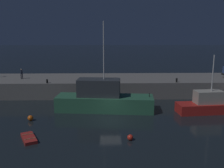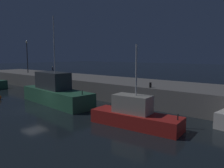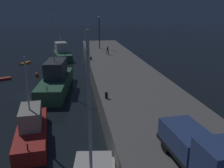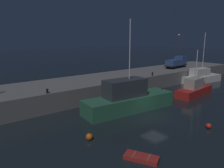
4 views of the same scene
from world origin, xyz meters
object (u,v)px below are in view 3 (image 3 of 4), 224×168
Objects in this scene: dinghy_orange_near at (2,79)px; rowboat_white_mid at (25,63)px; bollard_west at (106,95)px; fishing_boat_orange at (32,128)px; mooring_buoy_mid at (37,75)px; fishing_boat_blue at (62,53)px; utility_truck at (200,151)px; lamp_post_west at (99,30)px; dockworker at (108,50)px; bollard_central at (91,58)px; fishing_boat_white at (56,80)px.

dinghy_orange_near is 1.03× the size of rowboat_white_mid.
dinghy_orange_near is 23.22m from bollard_west.
rowboat_white_mid is at bearing -156.60° from bollard_west.
fishing_boat_orange reaches higher than mooring_buoy_mid.
fishing_boat_blue is 3.77× the size of rowboat_white_mid.
mooring_buoy_mid is (-21.65, -2.54, -0.69)m from fishing_boat_orange.
dinghy_orange_near is (-20.29, -7.74, -0.85)m from fishing_boat_orange.
rowboat_white_mid is at bearing -158.69° from utility_truck.
bollard_west is (30.41, 13.16, 2.69)m from rowboat_white_mid.
fishing_boat_orange is 7.41m from bollard_west.
bollard_west is at bearing -4.60° from lamp_post_west.
dinghy_orange_near is 19.22m from dockworker.
utility_truck is at bearing 30.91° from dinghy_orange_near.
bollard_central is (14.95, 5.63, 1.47)m from fishing_boat_blue.
fishing_boat_orange is 22.76m from bollard_central.
lamp_post_west is 11.20× the size of bollard_west.
rowboat_white_mid is at bearing -158.70° from fishing_boat_white.
bollard_west is at bearing -164.31° from utility_truck.
dockworker reaches higher than bollard_central.
dockworker is at bearing 42.23° from fishing_boat_blue.
dinghy_orange_near is 12.57m from rowboat_white_mid.
dockworker is (-4.91, 12.66, 3.13)m from mooring_buoy_mid.
mooring_buoy_mid is at bearing -89.66° from bollard_central.
utility_truck is at bearing 0.96° from lamp_post_west.
bollard_central reaches higher than dinghy_orange_near.
utility_truck is (31.20, 12.66, 3.44)m from mooring_buoy_mid.
rowboat_white_mid is 17.27m from bollard_central.
fishing_boat_white is 4.60× the size of rowboat_white_mid.
bollard_west is at bearing 39.02° from dinghy_orange_near.
mooring_buoy_mid is at bearing -157.91° from utility_truck.
bollard_central is at bearing -179.46° from bollard_west.
dinghy_orange_near is 34.97m from utility_truck.
fishing_boat_blue is at bearing -168.78° from utility_truck.
utility_truck is 31.47m from bollard_central.
dinghy_orange_near is (16.37, -8.71, -1.17)m from fishing_boat_blue.
rowboat_white_mid is 33.25m from bollard_west.
fishing_boat_orange reaches higher than utility_truck.
mooring_buoy_mid is 1.13× the size of bollard_central.
dockworker is 24.43m from bollard_west.
bollard_central is (-1.42, 14.34, 2.64)m from dinghy_orange_near.
fishing_boat_orange is 33.41m from rowboat_white_mid.
dockworker is (-6.27, 17.87, 3.29)m from dinghy_orange_near.
fishing_boat_blue is at bearing -159.36° from bollard_central.
lamp_post_west is at bearing 175.40° from bollard_west.
mooring_buoy_mid is at bearing -13.13° from fishing_boat_blue.
lamp_post_west is 44.38m from utility_truck.
bollard_west is at bearing 23.40° from rowboat_white_mid.
mooring_buoy_mid is at bearing 104.65° from dinghy_orange_near.
dinghy_orange_near is at bearing -127.81° from fishing_boat_white.
dockworker reaches higher than rowboat_white_mid.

